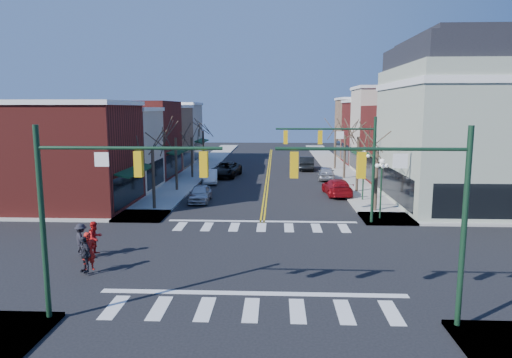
# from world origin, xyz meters

# --- Properties ---
(ground) EXTENTS (160.00, 160.00, 0.00)m
(ground) POSITION_xyz_m (0.00, 0.00, 0.00)
(ground) COLOR black
(ground) RESTS_ON ground
(sidewalk_left) EXTENTS (3.50, 70.00, 0.15)m
(sidewalk_left) POSITION_xyz_m (-8.75, 20.00, 0.07)
(sidewalk_left) COLOR #9E9B93
(sidewalk_left) RESTS_ON ground
(sidewalk_right) EXTENTS (3.50, 70.00, 0.15)m
(sidewalk_right) POSITION_xyz_m (8.75, 20.00, 0.07)
(sidewalk_right) COLOR #9E9B93
(sidewalk_right) RESTS_ON ground
(bldg_left_brick_a) EXTENTS (10.00, 8.50, 8.00)m
(bldg_left_brick_a) POSITION_xyz_m (-15.50, 11.75, 4.00)
(bldg_left_brick_a) COLOR maroon
(bldg_left_brick_a) RESTS_ON ground
(bldg_left_stucco_a) EXTENTS (10.00, 7.00, 7.50)m
(bldg_left_stucco_a) POSITION_xyz_m (-15.50, 19.50, 3.75)
(bldg_left_stucco_a) COLOR #BCB09B
(bldg_left_stucco_a) RESTS_ON ground
(bldg_left_brick_b) EXTENTS (10.00, 9.00, 8.50)m
(bldg_left_brick_b) POSITION_xyz_m (-15.50, 27.50, 4.25)
(bldg_left_brick_b) COLOR maroon
(bldg_left_brick_b) RESTS_ON ground
(bldg_left_tan) EXTENTS (10.00, 7.50, 7.80)m
(bldg_left_tan) POSITION_xyz_m (-15.50, 35.75, 3.90)
(bldg_left_tan) COLOR #A17959
(bldg_left_tan) RESTS_ON ground
(bldg_left_stucco_b) EXTENTS (10.00, 8.00, 8.20)m
(bldg_left_stucco_b) POSITION_xyz_m (-15.50, 43.50, 4.10)
(bldg_left_stucco_b) COLOR #BCB09B
(bldg_left_stucco_b) RESTS_ON ground
(bldg_right_brick_a) EXTENTS (10.00, 8.50, 8.00)m
(bldg_right_brick_a) POSITION_xyz_m (15.50, 25.75, 4.00)
(bldg_right_brick_a) COLOR maroon
(bldg_right_brick_a) RESTS_ON ground
(bldg_right_stucco) EXTENTS (10.00, 7.00, 10.00)m
(bldg_right_stucco) POSITION_xyz_m (15.50, 33.50, 5.00)
(bldg_right_stucco) COLOR #BCB09B
(bldg_right_stucco) RESTS_ON ground
(bldg_right_brick_b) EXTENTS (10.00, 8.00, 8.50)m
(bldg_right_brick_b) POSITION_xyz_m (15.50, 41.00, 4.25)
(bldg_right_brick_b) COLOR maroon
(bldg_right_brick_b) RESTS_ON ground
(bldg_right_tan) EXTENTS (10.00, 8.00, 9.00)m
(bldg_right_tan) POSITION_xyz_m (15.50, 49.00, 4.50)
(bldg_right_tan) COLOR #A17959
(bldg_right_tan) RESTS_ON ground
(victorian_corner) EXTENTS (12.25, 14.25, 13.30)m
(victorian_corner) POSITION_xyz_m (16.50, 14.50, 6.66)
(victorian_corner) COLOR #9BA48E
(victorian_corner) RESTS_ON ground
(traffic_mast_near_left) EXTENTS (6.60, 0.28, 7.20)m
(traffic_mast_near_left) POSITION_xyz_m (-5.55, -7.40, 4.71)
(traffic_mast_near_left) COLOR #14331E
(traffic_mast_near_left) RESTS_ON ground
(traffic_mast_near_right) EXTENTS (6.60, 0.28, 7.20)m
(traffic_mast_near_right) POSITION_xyz_m (5.55, -7.40, 4.71)
(traffic_mast_near_right) COLOR #14331E
(traffic_mast_near_right) RESTS_ON ground
(traffic_mast_far_right) EXTENTS (6.60, 0.28, 7.20)m
(traffic_mast_far_right) POSITION_xyz_m (5.55, 7.40, 4.71)
(traffic_mast_far_right) COLOR #14331E
(traffic_mast_far_right) RESTS_ON ground
(lamppost_corner) EXTENTS (0.36, 0.36, 4.33)m
(lamppost_corner) POSITION_xyz_m (8.20, 8.50, 2.96)
(lamppost_corner) COLOR #14331E
(lamppost_corner) RESTS_ON ground
(lamppost_midblock) EXTENTS (0.36, 0.36, 4.33)m
(lamppost_midblock) POSITION_xyz_m (8.20, 15.00, 2.96)
(lamppost_midblock) COLOR #14331E
(lamppost_midblock) RESTS_ON ground
(tree_left_a) EXTENTS (0.24, 0.24, 4.76)m
(tree_left_a) POSITION_xyz_m (-8.40, 11.00, 2.38)
(tree_left_a) COLOR #382B21
(tree_left_a) RESTS_ON ground
(tree_left_b) EXTENTS (0.24, 0.24, 5.04)m
(tree_left_b) POSITION_xyz_m (-8.40, 19.00, 2.52)
(tree_left_b) COLOR #382B21
(tree_left_b) RESTS_ON ground
(tree_left_c) EXTENTS (0.24, 0.24, 4.55)m
(tree_left_c) POSITION_xyz_m (-8.40, 27.00, 2.27)
(tree_left_c) COLOR #382B21
(tree_left_c) RESTS_ON ground
(tree_left_d) EXTENTS (0.24, 0.24, 4.90)m
(tree_left_d) POSITION_xyz_m (-8.40, 35.00, 2.45)
(tree_left_d) COLOR #382B21
(tree_left_d) RESTS_ON ground
(tree_right_a) EXTENTS (0.24, 0.24, 4.62)m
(tree_right_a) POSITION_xyz_m (8.40, 11.00, 2.31)
(tree_right_a) COLOR #382B21
(tree_right_a) RESTS_ON ground
(tree_right_b) EXTENTS (0.24, 0.24, 5.18)m
(tree_right_b) POSITION_xyz_m (8.40, 19.00, 2.59)
(tree_right_b) COLOR #382B21
(tree_right_b) RESTS_ON ground
(tree_right_c) EXTENTS (0.24, 0.24, 4.83)m
(tree_right_c) POSITION_xyz_m (8.40, 27.00, 2.42)
(tree_right_c) COLOR #382B21
(tree_right_c) RESTS_ON ground
(tree_right_d) EXTENTS (0.24, 0.24, 4.97)m
(tree_right_d) POSITION_xyz_m (8.40, 35.00, 2.48)
(tree_right_d) COLOR #382B21
(tree_right_d) RESTS_ON ground
(car_left_near) EXTENTS (1.76, 4.17, 1.41)m
(car_left_near) POSITION_xyz_m (-5.39, 14.21, 0.70)
(car_left_near) COLOR #B4B5B9
(car_left_near) RESTS_ON ground
(car_left_mid) EXTENTS (1.97, 4.33, 1.38)m
(car_left_mid) POSITION_xyz_m (-5.92, 23.78, 0.69)
(car_left_mid) COLOR silver
(car_left_mid) RESTS_ON ground
(car_left_far) EXTENTS (3.53, 6.35, 1.68)m
(car_left_far) POSITION_xyz_m (-4.80, 28.23, 0.84)
(car_left_far) COLOR black
(car_left_far) RESTS_ON ground
(car_right_near) EXTENTS (2.46, 5.26, 1.49)m
(car_right_near) POSITION_xyz_m (6.40, 17.60, 0.74)
(car_right_near) COLOR maroon
(car_right_near) RESTS_ON ground
(car_right_mid) EXTENTS (2.03, 4.46, 1.48)m
(car_right_mid) POSITION_xyz_m (6.40, 26.55, 0.74)
(car_right_mid) COLOR #B8B8BD
(car_right_mid) RESTS_ON ground
(car_right_far) EXTENTS (2.12, 5.23, 1.69)m
(car_right_far) POSITION_xyz_m (4.80, 34.57, 0.84)
(car_right_far) COLOR black
(car_right_far) RESTS_ON ground
(pedestrian_red_a) EXTENTS (0.79, 0.79, 1.85)m
(pedestrian_red_a) POSITION_xyz_m (-7.87, -2.56, 1.07)
(pedestrian_red_a) COLOR #AD1712
(pedestrian_red_a) RESTS_ON sidewalk_left
(pedestrian_red_b) EXTENTS (0.99, 1.07, 1.78)m
(pedestrian_red_b) POSITION_xyz_m (-8.52, -0.21, 1.04)
(pedestrian_red_b) COLOR red
(pedestrian_red_b) RESTS_ON sidewalk_left
(pedestrian_dark_a) EXTENTS (1.06, 0.94, 1.72)m
(pedestrian_dark_a) POSITION_xyz_m (-8.00, -2.77, 1.01)
(pedestrian_dark_a) COLOR black
(pedestrian_dark_a) RESTS_ON sidewalk_left
(pedestrian_dark_b) EXTENTS (1.17, 1.24, 1.69)m
(pedestrian_dark_b) POSITION_xyz_m (-9.20, -0.37, 0.99)
(pedestrian_dark_b) COLOR black
(pedestrian_dark_b) RESTS_ON sidewalk_left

